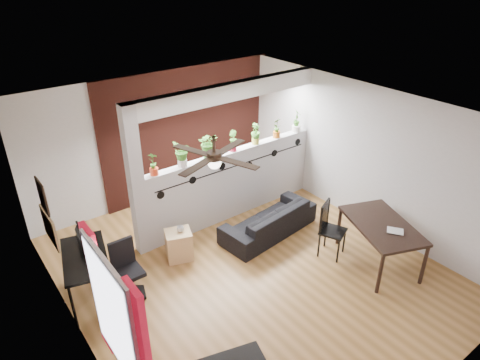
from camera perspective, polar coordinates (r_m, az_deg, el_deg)
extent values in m
cube|color=brown|center=(7.09, 1.17, -12.12)|extent=(6.30, 7.10, 0.10)
cube|color=#B7B7BA|center=(8.63, -11.31, 5.52)|extent=(6.30, 0.04, 2.90)
cube|color=#B7B7BA|center=(4.83, 25.26, -17.10)|extent=(6.30, 0.04, 2.90)
cube|color=#B7B7BA|center=(5.37, -21.65, -11.13)|extent=(0.04, 7.10, 2.90)
cube|color=#B7B7BA|center=(8.03, 16.14, 3.19)|extent=(0.04, 7.10, 2.90)
cube|color=white|center=(5.74, 1.44, 9.00)|extent=(6.30, 7.10, 0.10)
cube|color=#BCBCC1|center=(8.08, -0.91, -0.44)|extent=(3.60, 0.18, 1.35)
cube|color=silver|center=(7.40, -1.02, 11.75)|extent=(3.60, 0.18, 0.30)
cube|color=#BCBCC1|center=(6.96, -13.71, -0.41)|extent=(0.22, 0.20, 2.60)
cube|color=#AF4232|center=(8.94, -6.58, 6.67)|extent=(3.90, 0.05, 2.60)
cube|color=black|center=(7.82, -0.52, 1.90)|extent=(3.31, 0.01, 0.02)
cylinder|color=black|center=(7.15, -10.52, -2.00)|extent=(0.14, 0.01, 0.14)
cylinder|color=black|center=(7.37, -6.32, -0.03)|extent=(0.14, 0.01, 0.14)
cylinder|color=black|center=(7.63, -2.39, 1.83)|extent=(0.14, 0.01, 0.14)
cylinder|color=black|center=(8.03, 1.26, 1.98)|extent=(0.14, 0.01, 0.14)
cylinder|color=black|center=(8.36, 4.61, 3.59)|extent=(0.14, 0.01, 0.14)
cylinder|color=black|center=(8.72, 7.70, 5.06)|extent=(0.14, 0.01, 0.14)
cube|color=white|center=(4.32, -16.75, -16.87)|extent=(0.02, 0.95, 1.25)
cube|color=silver|center=(4.32, -16.55, -16.80)|extent=(0.04, 1.05, 1.35)
cube|color=red|center=(4.07, -12.92, -21.82)|extent=(0.06, 0.30, 1.55)
cube|color=red|center=(4.76, -18.29, -13.86)|extent=(0.06, 0.30, 1.55)
cube|color=olive|center=(6.13, -24.03, -5.86)|extent=(0.03, 0.60, 0.45)
cube|color=#8C7259|center=(5.84, -24.84, -1.98)|extent=(0.03, 0.30, 0.40)
cube|color=black|center=(5.84, -24.89, -2.00)|extent=(0.02, 0.34, 0.44)
cylinder|color=black|center=(5.13, -3.52, 4.78)|extent=(0.04, 0.04, 0.20)
cylinder|color=black|center=(5.19, -3.47, 3.26)|extent=(0.18, 0.18, 0.10)
sphere|color=white|center=(5.23, -3.44, 2.36)|extent=(0.17, 0.17, 0.17)
cube|color=black|center=(5.44, -1.37, 4.42)|extent=(0.55, 0.29, 0.01)
cube|color=black|center=(5.38, -6.41, 3.96)|extent=(0.29, 0.55, 0.01)
cube|color=black|center=(4.95, -5.77, 1.76)|extent=(0.55, 0.29, 0.01)
cube|color=black|center=(5.02, -0.31, 2.29)|extent=(0.29, 0.55, 0.01)
cylinder|color=red|center=(7.03, -11.38, 1.14)|extent=(0.14, 0.14, 0.12)
imported|color=#29621C|center=(6.95, -11.53, 2.53)|extent=(0.25, 0.25, 0.30)
cylinder|color=silver|center=(7.24, -7.68, 2.29)|extent=(0.16, 0.16, 0.12)
imported|color=#29621C|center=(7.15, -7.79, 3.82)|extent=(0.27, 0.29, 0.34)
cylinder|color=#3E8731|center=(7.48, -4.21, 3.36)|extent=(0.18, 0.18, 0.12)
imported|color=#29621C|center=(7.39, -4.27, 4.96)|extent=(0.32, 0.30, 0.38)
cylinder|color=red|center=(7.75, -0.95, 4.34)|extent=(0.13, 0.13, 0.12)
imported|color=#29621C|center=(7.68, -0.96, 5.59)|extent=(0.17, 0.20, 0.28)
cylinder|color=#EAE352|center=(8.05, 2.08, 5.25)|extent=(0.14, 0.14, 0.12)
imported|color=#29621C|center=(7.98, 2.10, 6.50)|extent=(0.23, 0.20, 0.30)
cylinder|color=#CB6417|center=(8.37, 4.89, 6.07)|extent=(0.14, 0.14, 0.12)
imported|color=#29621C|center=(8.30, 4.95, 7.29)|extent=(0.21, 0.17, 0.30)
cylinder|color=white|center=(8.71, 7.50, 6.82)|extent=(0.18, 0.18, 0.12)
imported|color=#29621C|center=(8.63, 7.60, 8.26)|extent=(0.32, 0.33, 0.38)
imported|color=black|center=(7.76, 3.85, -5.38)|extent=(1.84, 0.89, 0.52)
cube|color=tan|center=(7.21, -8.15, -8.57)|extent=(0.51, 0.48, 0.51)
imported|color=gray|center=(7.06, -7.95, -6.47)|extent=(0.15, 0.15, 0.09)
cube|color=black|center=(6.40, -20.02, -9.63)|extent=(0.84, 1.22, 0.04)
cylinder|color=black|center=(6.26, -21.32, -15.73)|extent=(0.04, 0.04, 0.77)
cylinder|color=black|center=(6.25, -16.61, -14.88)|extent=(0.04, 0.04, 0.77)
cylinder|color=black|center=(7.07, -21.91, -10.19)|extent=(0.04, 0.04, 0.77)
cylinder|color=black|center=(7.06, -17.83, -9.45)|extent=(0.04, 0.04, 0.77)
imported|color=black|center=(6.46, -20.62, -8.17)|extent=(0.32, 0.08, 0.18)
cylinder|color=black|center=(6.76, -14.17, -14.60)|extent=(0.47, 0.47, 0.04)
cylinder|color=black|center=(6.63, -14.38, -13.32)|extent=(0.05, 0.05, 0.40)
cube|color=black|center=(6.49, -14.60, -11.86)|extent=(0.38, 0.38, 0.06)
cube|color=black|center=(6.46, -15.49, -9.30)|extent=(0.36, 0.06, 0.44)
cube|color=black|center=(7.14, 18.43, -5.74)|extent=(1.28, 1.58, 0.05)
cylinder|color=black|center=(6.75, 18.16, -11.83)|extent=(0.06, 0.06, 0.70)
cylinder|color=black|center=(7.15, 23.31, -10.38)|extent=(0.06, 0.06, 0.70)
cylinder|color=black|center=(7.61, 13.05, -6.05)|extent=(0.06, 0.06, 0.70)
cylinder|color=black|center=(7.97, 17.85, -5.09)|extent=(0.06, 0.06, 0.70)
imported|color=gray|center=(6.92, 19.98, -6.82)|extent=(0.28, 0.30, 0.02)
cube|color=black|center=(7.26, 12.30, -6.71)|extent=(0.51, 0.51, 0.03)
cube|color=black|center=(7.16, 11.19, -4.66)|extent=(0.35, 0.18, 0.49)
cube|color=black|center=(7.23, 12.95, -9.21)|extent=(0.03, 0.03, 0.46)
cube|color=black|center=(7.49, 13.72, -7.85)|extent=(0.03, 0.03, 0.46)
cube|color=black|center=(7.16, 10.65, -6.97)|extent=(0.03, 0.03, 0.94)
cube|color=black|center=(7.42, 11.51, -5.68)|extent=(0.03, 0.03, 0.94)
cylinder|color=black|center=(5.64, 1.90, -22.39)|extent=(0.04, 0.04, 0.34)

